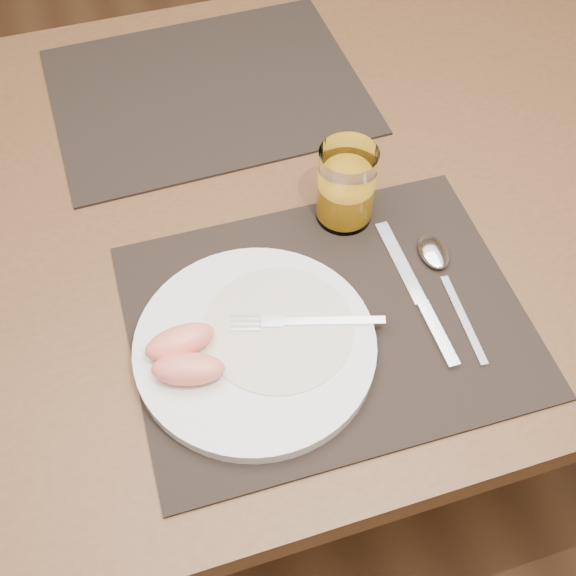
# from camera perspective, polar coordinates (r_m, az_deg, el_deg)

# --- Properties ---
(ground) EXTENTS (5.00, 5.00, 0.00)m
(ground) POSITION_cam_1_polar(r_m,az_deg,el_deg) (1.60, -1.41, -11.31)
(ground) COLOR #53331C
(ground) RESTS_ON ground
(table) EXTENTS (1.40, 0.90, 0.75)m
(table) POSITION_cam_1_polar(r_m,az_deg,el_deg) (1.03, -2.16, 4.41)
(table) COLOR brown
(table) RESTS_ON ground
(placemat_near) EXTENTS (0.46, 0.36, 0.00)m
(placemat_near) POSITION_cam_1_polar(r_m,az_deg,el_deg) (0.84, 3.08, -2.48)
(placemat_near) COLOR black
(placemat_near) RESTS_ON table
(placemat_far) EXTENTS (0.46, 0.36, 0.00)m
(placemat_far) POSITION_cam_1_polar(r_m,az_deg,el_deg) (1.12, -6.41, 15.23)
(placemat_far) COLOR black
(placemat_far) RESTS_ON table
(plate) EXTENTS (0.27, 0.27, 0.02)m
(plate) POSITION_cam_1_polar(r_m,az_deg,el_deg) (0.81, -2.62, -4.62)
(plate) COLOR white
(plate) RESTS_ON placemat_near
(plate_dressing) EXTENTS (0.17, 0.17, 0.00)m
(plate_dressing) POSITION_cam_1_polar(r_m,az_deg,el_deg) (0.81, -0.79, -3.18)
(plate_dressing) COLOR white
(plate_dressing) RESTS_ON plate
(fork) EXTENTS (0.17, 0.07, 0.00)m
(fork) POSITION_cam_1_polar(r_m,az_deg,el_deg) (0.81, 0.44, -2.69)
(fork) COLOR silver
(fork) RESTS_ON plate
(knife) EXTENTS (0.02, 0.22, 0.01)m
(knife) POSITION_cam_1_polar(r_m,az_deg,el_deg) (0.86, 10.51, -1.15)
(knife) COLOR silver
(knife) RESTS_ON placemat_near
(spoon) EXTENTS (0.04, 0.19, 0.01)m
(spoon) POSITION_cam_1_polar(r_m,az_deg,el_deg) (0.90, 11.74, 2.10)
(spoon) COLOR silver
(spoon) RESTS_ON placemat_near
(juice_glass) EXTENTS (0.07, 0.07, 0.11)m
(juice_glass) POSITION_cam_1_polar(r_m,az_deg,el_deg) (0.90, 4.60, 7.82)
(juice_glass) COLOR white
(juice_glass) RESTS_ON placemat_near
(grapefruit_wedges) EXTENTS (0.09, 0.09, 0.03)m
(grapefruit_wedges) POSITION_cam_1_polar(r_m,az_deg,el_deg) (0.78, -8.23, -5.27)
(grapefruit_wedges) COLOR #FF8768
(grapefruit_wedges) RESTS_ON plate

